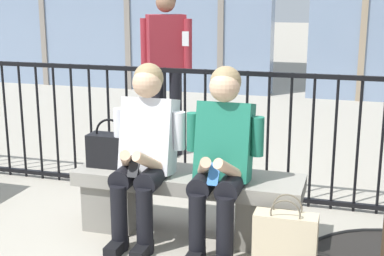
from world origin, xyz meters
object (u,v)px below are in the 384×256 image
(seated_person_with_phone, at_px, (145,147))
(bystander_further_back, at_px, (166,60))
(shopping_bag, at_px, (285,242))
(seated_person_companion, at_px, (221,154))
(stone_bench, at_px, (188,197))
(handbag_on_bench, at_px, (110,149))

(seated_person_with_phone, xyz_separation_m, bystander_further_back, (-0.54, 2.00, 0.35))
(shopping_bag, height_order, bystander_further_back, bystander_further_back)
(seated_person_companion, bearing_deg, stone_bench, 154.35)
(seated_person_with_phone, distance_m, seated_person_companion, 0.54)
(seated_person_companion, relative_size, bystander_further_back, 0.71)
(stone_bench, height_order, seated_person_with_phone, seated_person_with_phone)
(seated_person_with_phone, height_order, seated_person_companion, same)
(seated_person_with_phone, relative_size, shopping_bag, 2.50)
(handbag_on_bench, bearing_deg, seated_person_companion, -7.97)
(seated_person_companion, bearing_deg, shopping_bag, -26.15)
(seated_person_companion, xyz_separation_m, handbag_on_bench, (-0.85, 0.12, -0.07))
(stone_bench, distance_m, seated_person_companion, 0.48)
(stone_bench, xyz_separation_m, handbag_on_bench, (-0.58, -0.01, 0.31))
(shopping_bag, xyz_separation_m, bystander_further_back, (-1.54, 2.23, 0.81))
(seated_person_with_phone, height_order, bystander_further_back, bystander_further_back)
(handbag_on_bench, distance_m, shopping_bag, 1.41)
(seated_person_with_phone, bearing_deg, bystander_further_back, 105.13)
(stone_bench, bearing_deg, seated_person_companion, -25.65)
(seated_person_companion, distance_m, handbag_on_bench, 0.86)
(stone_bench, relative_size, shopping_bag, 3.31)
(handbag_on_bench, relative_size, shopping_bag, 0.73)
(seated_person_with_phone, bearing_deg, stone_bench, 25.65)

